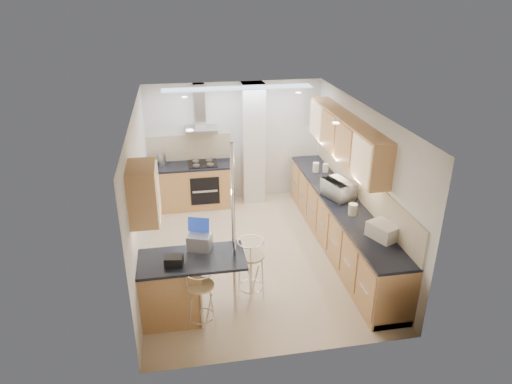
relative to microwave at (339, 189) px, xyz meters
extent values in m
plane|color=beige|center=(-1.46, -0.08, -1.07)|extent=(4.80, 4.80, 0.00)
cube|color=silver|center=(-1.46, 2.32, 0.18)|extent=(3.60, 0.04, 2.50)
cube|color=silver|center=(-1.46, -2.48, 0.18)|extent=(3.60, 0.04, 2.50)
cube|color=silver|center=(-3.26, -0.08, 0.18)|extent=(0.04, 4.80, 2.50)
cube|color=silver|center=(0.34, -0.08, 0.18)|extent=(0.04, 4.80, 2.50)
cube|color=white|center=(-1.46, -0.08, 1.43)|extent=(3.60, 4.80, 0.02)
cube|color=#B38047|center=(0.17, 0.32, 0.81)|extent=(0.34, 3.00, 0.72)
cube|color=#B38047|center=(-3.09, -1.43, 0.81)|extent=(0.34, 0.62, 0.72)
cube|color=beige|center=(0.32, -0.08, 0.11)|extent=(0.03, 4.40, 0.56)
cube|color=beige|center=(-2.41, 2.30, 0.11)|extent=(1.70, 0.03, 0.56)
cube|color=silver|center=(-1.11, 2.12, 0.18)|extent=(0.45, 0.40, 2.50)
cube|color=#ADAFB2|center=(-2.16, 2.07, 0.55)|extent=(0.62, 0.48, 0.08)
cube|color=#ADAFB2|center=(-2.16, 2.21, 0.99)|extent=(0.22, 0.20, 0.88)
cylinder|color=white|center=(-1.99, -1.53, 0.18)|extent=(0.05, 0.05, 2.50)
cube|color=black|center=(-2.16, 1.71, -0.62)|extent=(0.58, 0.02, 0.58)
cube|color=black|center=(-2.16, 2.02, -0.15)|extent=(0.58, 0.50, 0.02)
cube|color=tan|center=(-1.46, 1.72, 1.41)|extent=(2.80, 0.35, 0.02)
cube|color=#B38047|center=(0.04, -0.08, -0.63)|extent=(0.60, 4.40, 0.88)
cube|color=black|center=(0.04, -0.08, -0.17)|extent=(0.63, 4.40, 0.04)
cube|color=#B38047|center=(-2.41, 2.02, -0.63)|extent=(1.70, 0.60, 0.88)
cube|color=black|center=(-2.41, 2.02, -0.17)|extent=(1.70, 0.63, 0.04)
cube|color=#B38047|center=(-2.59, -1.53, -0.62)|extent=(1.35, 0.62, 0.90)
cube|color=black|center=(-2.59, -1.53, -0.15)|extent=(1.47, 0.72, 0.04)
imported|color=white|center=(0.00, 0.00, 0.00)|extent=(0.53, 0.65, 0.31)
cube|color=#96989D|center=(-2.43, -1.30, -0.03)|extent=(0.37, 0.32, 0.21)
cube|color=black|center=(-2.78, -1.65, -0.07)|extent=(0.25, 0.20, 0.13)
cylinder|color=beige|center=(-0.03, 1.20, -0.06)|extent=(0.14, 0.14, 0.19)
cylinder|color=beige|center=(0.15, 1.16, -0.07)|extent=(0.13, 0.13, 0.17)
cylinder|color=beige|center=(0.00, -0.66, -0.06)|extent=(0.18, 0.18, 0.18)
cylinder|color=white|center=(0.01, -0.64, -0.08)|extent=(0.12, 0.12, 0.14)
cube|color=beige|center=(0.17, -1.42, -0.04)|extent=(0.47, 0.52, 0.22)
cylinder|color=#ADAFB2|center=(-2.97, 2.11, -0.04)|extent=(0.16, 0.16, 0.23)
camera|label=1|loc=(-2.62, -6.71, 3.13)|focal=32.00mm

